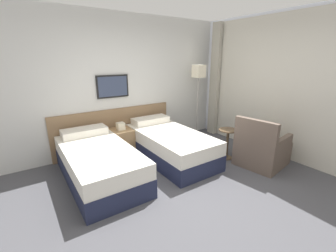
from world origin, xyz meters
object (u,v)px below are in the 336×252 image
object	(u,v)px
nightstand	(122,141)
floor_lamp	(198,78)
bed_near_window	(170,145)
side_table	(228,139)
armchair	(261,150)
bed_near_door	(99,163)

from	to	relation	value
nightstand	floor_lamp	bearing A→B (deg)	-3.02
bed_near_window	side_table	world-z (taller)	bed_near_window
nightstand	side_table	distance (m)	2.07
bed_near_window	floor_lamp	world-z (taller)	floor_lamp
bed_near_window	floor_lamp	bearing A→B (deg)	26.31
floor_lamp	armchair	size ratio (longest dim) A/B	1.88
bed_near_door	floor_lamp	size ratio (longest dim) A/B	1.13
nightstand	bed_near_door	bearing A→B (deg)	-134.51
bed_near_window	side_table	xyz separation A→B (m)	(0.91, -0.63, 0.12)
bed_near_door	armchair	xyz separation A→B (m)	(2.57, -1.16, 0.01)
nightstand	side_table	xyz separation A→B (m)	(1.59, -1.32, 0.13)
bed_near_window	armchair	bearing A→B (deg)	-43.91
bed_near_door	bed_near_window	world-z (taller)	same
floor_lamp	armchair	distance (m)	2.10
bed_near_window	armchair	world-z (taller)	armchair
nightstand	side_table	size ratio (longest dim) A/B	1.13
nightstand	bed_near_window	bearing A→B (deg)	-45.49
side_table	armchair	xyz separation A→B (m)	(0.30, -0.53, -0.11)
floor_lamp	armchair	xyz separation A→B (m)	(-0.00, -1.75, -1.16)
bed_near_window	side_table	bearing A→B (deg)	-34.52
bed_near_window	nightstand	xyz separation A→B (m)	(-0.68, 0.70, -0.01)
nightstand	floor_lamp	distance (m)	2.22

